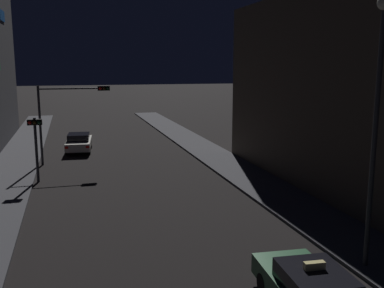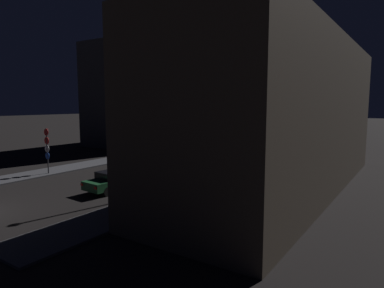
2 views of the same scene
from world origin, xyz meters
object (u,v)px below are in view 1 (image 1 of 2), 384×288
(traffic_light_overhead, at_px, (67,107))
(traffic_light_left_kerb, at_px, (35,136))
(street_lamp_near_block, at_px, (377,103))
(far_car, at_px, (79,142))

(traffic_light_overhead, relative_size, traffic_light_left_kerb, 1.43)
(traffic_light_overhead, distance_m, street_lamp_near_block, 21.11)
(traffic_light_left_kerb, relative_size, street_lamp_near_block, 0.44)
(traffic_light_overhead, height_order, traffic_light_left_kerb, traffic_light_overhead)
(far_car, xyz_separation_m, traffic_light_left_kerb, (-2.51, -8.77, 1.94))
(traffic_light_overhead, bearing_deg, far_car, 80.52)
(traffic_light_left_kerb, bearing_deg, far_car, 74.02)
(traffic_light_overhead, height_order, street_lamp_near_block, street_lamp_near_block)
(far_car, xyz_separation_m, traffic_light_overhead, (-0.71, -4.26, 3.16))
(far_car, distance_m, street_lamp_near_block, 25.14)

